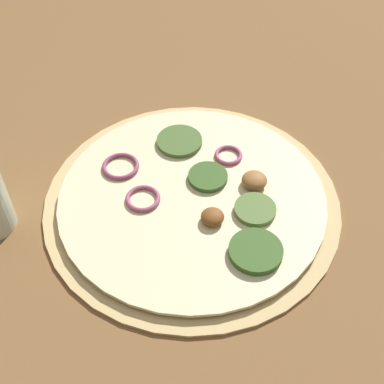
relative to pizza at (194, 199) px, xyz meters
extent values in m
plane|color=brown|center=(0.00, 0.00, -0.01)|extent=(3.00, 3.00, 0.00)
cylinder|color=#D6B77A|center=(0.00, 0.00, 0.00)|extent=(0.32, 0.32, 0.01)
cylinder|color=beige|center=(0.00, 0.00, 0.00)|extent=(0.29, 0.29, 0.00)
cylinder|color=#47662D|center=(-0.06, -0.06, 0.01)|extent=(0.05, 0.05, 0.01)
cylinder|color=#567538|center=(-0.02, 0.07, 0.01)|extent=(0.04, 0.04, 0.01)
torus|color=#A34C70|center=(0.04, -0.04, 0.01)|extent=(0.04, 0.04, 0.00)
cylinder|color=#385B23|center=(0.03, 0.09, 0.01)|extent=(0.05, 0.05, 0.01)
ellipsoid|color=brown|center=(0.02, 0.04, 0.01)|extent=(0.02, 0.02, 0.01)
cylinder|color=#385B23|center=(-0.03, 0.00, 0.01)|extent=(0.04, 0.04, 0.01)
torus|color=#A34C70|center=(-0.07, 0.00, 0.01)|extent=(0.03, 0.03, 0.00)
ellipsoid|color=#996633|center=(-0.05, 0.05, 0.01)|extent=(0.03, 0.03, 0.01)
torus|color=#934266|center=(0.01, -0.09, 0.01)|extent=(0.04, 0.04, 0.00)
camera|label=1|loc=(0.32, 0.22, 0.44)|focal=50.00mm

